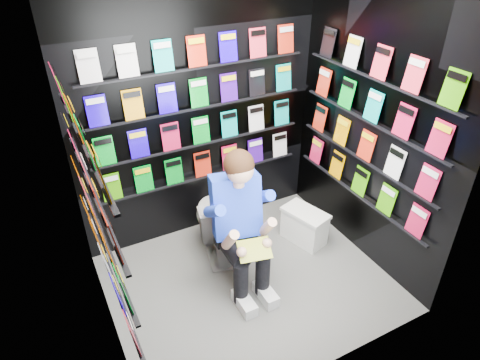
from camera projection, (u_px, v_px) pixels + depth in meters
floor at (249, 282)px, 3.90m from camera, size 2.40×2.40×0.00m
wall_back at (199, 111)px, 3.96m from camera, size 2.40×0.04×2.60m
wall_front at (335, 233)px, 2.46m from camera, size 2.40×0.04×2.60m
wall_left at (87, 200)px, 2.74m from camera, size 0.04×2.00×2.60m
wall_right at (373, 126)px, 3.68m from camera, size 0.04×2.00×2.60m
comics_back at (200, 112)px, 3.93m from camera, size 2.10×0.06×1.37m
comics_left at (91, 198)px, 2.74m from camera, size 0.06×1.70×1.37m
comics_right at (370, 126)px, 3.66m from camera, size 0.06×1.70×1.37m
toilet at (217, 221)px, 4.07m from camera, size 0.58×0.82×0.73m
longbox at (304, 227)px, 4.32m from camera, size 0.35×0.48×0.32m
longbox_lid at (306, 213)px, 4.23m from camera, size 0.38×0.51×0.03m
reader at (234, 206)px, 3.56m from camera, size 0.71×0.90×1.47m
held_comic at (255, 250)px, 3.41m from camera, size 0.30×0.21×0.11m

